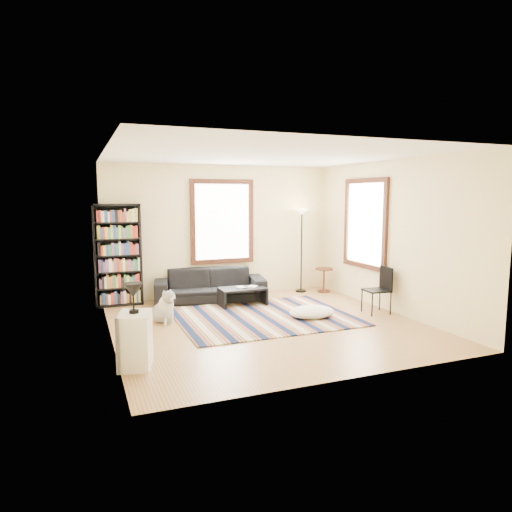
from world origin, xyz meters
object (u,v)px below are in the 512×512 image
object	(u,v)px
bookshelf	(118,255)
side_table	(324,280)
dog	(163,306)
floor_lamp	(301,251)
coffee_table	(242,297)
floor_cushion	(312,312)
folding_chair	(376,290)
sofa	(210,285)
white_cabinet	(135,340)

from	to	relation	value
bookshelf	side_table	distance (m)	4.47
side_table	dog	xyz separation A→B (m)	(-3.81, -1.15, 0.02)
bookshelf	dog	distance (m)	1.81
floor_lamp	bookshelf	bearing A→B (deg)	177.53
coffee_table	side_table	world-z (taller)	side_table
floor_lamp	side_table	xyz separation A→B (m)	(0.46, -0.23, -0.66)
floor_cushion	dog	xyz separation A→B (m)	(-2.51, 0.67, 0.18)
floor_cushion	folding_chair	distance (m)	1.30
floor_cushion	coffee_table	bearing A→B (deg)	123.26
side_table	dog	world-z (taller)	dog
bookshelf	coffee_table	size ratio (longest dim) A/B	2.22
dog	sofa	bearing A→B (deg)	24.25
bookshelf	floor_lamp	world-z (taller)	bookshelf
side_table	bookshelf	bearing A→B (deg)	174.79
floor_cushion	floor_lamp	distance (m)	2.37
sofa	side_table	world-z (taller)	sofa
sofa	dog	world-z (taller)	sofa
folding_chair	white_cabinet	size ratio (longest dim) A/B	1.23
sofa	white_cabinet	bearing A→B (deg)	-109.77
bookshelf	white_cabinet	world-z (taller)	bookshelf
side_table	white_cabinet	xyz separation A→B (m)	(-4.50, -3.10, 0.08)
bookshelf	floor_cushion	size ratio (longest dim) A/B	2.41
coffee_table	folding_chair	distance (m)	2.56
side_table	white_cabinet	distance (m)	5.46
side_table	dog	size ratio (longest dim) A/B	0.94
bookshelf	white_cabinet	xyz separation A→B (m)	(-0.11, -3.50, -0.65)
floor_lamp	folding_chair	distance (m)	2.32
side_table	folding_chair	world-z (taller)	folding_chair
floor_cushion	side_table	bearing A→B (deg)	54.68
sofa	bookshelf	xyz separation A→B (m)	(-1.78, 0.27, 0.67)
folding_chair	dog	size ratio (longest dim) A/B	1.50
bookshelf	white_cabinet	bearing A→B (deg)	-91.76
sofa	bookshelf	distance (m)	1.93
sofa	side_table	size ratio (longest dim) A/B	4.16
bookshelf	dog	world-z (taller)	bookshelf
bookshelf	sofa	bearing A→B (deg)	-8.60
bookshelf	floor_cushion	bearing A→B (deg)	-35.75
floor_cushion	folding_chair	xyz separation A→B (m)	(1.25, -0.17, 0.33)
white_cabinet	dog	distance (m)	2.07
sofa	dog	size ratio (longest dim) A/B	3.93
folding_chair	floor_cushion	bearing A→B (deg)	176.86
coffee_table	bookshelf	bearing A→B (deg)	157.30
white_cabinet	coffee_table	bearing A→B (deg)	63.01
sofa	coffee_table	distance (m)	0.83
coffee_table	white_cabinet	size ratio (longest dim) A/B	1.29
coffee_table	floor_lamp	xyz separation A→B (m)	(1.68, 0.77, 0.75)
folding_chair	dog	xyz separation A→B (m)	(-3.76, 0.84, -0.14)
folding_chair	side_table	bearing A→B (deg)	92.99
dog	floor_lamp	bearing A→B (deg)	-0.23
coffee_table	floor_cushion	size ratio (longest dim) A/B	1.08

